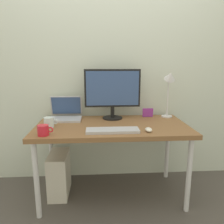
# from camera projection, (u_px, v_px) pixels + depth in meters

# --- Properties ---
(ground_plane) EXTENTS (6.00, 6.00, 0.00)m
(ground_plane) POSITION_uv_depth(u_px,v_px,m) (112.00, 194.00, 2.21)
(ground_plane) COLOR #4C4742
(back_wall) EXTENTS (4.40, 0.04, 2.60)m
(back_wall) POSITION_uv_depth(u_px,v_px,m) (109.00, 61.00, 2.33)
(back_wall) COLOR silver
(back_wall) RESTS_ON ground_plane
(desk) EXTENTS (1.39, 0.72, 0.72)m
(desk) POSITION_uv_depth(u_px,v_px,m) (112.00, 131.00, 2.06)
(desk) COLOR brown
(desk) RESTS_ON ground_plane
(monitor) EXTENTS (0.56, 0.20, 0.50)m
(monitor) POSITION_uv_depth(u_px,v_px,m) (112.00, 91.00, 2.21)
(monitor) COLOR black
(monitor) RESTS_ON desk
(laptop) EXTENTS (0.32, 0.27, 0.23)m
(laptop) POSITION_uv_depth(u_px,v_px,m) (66.00, 113.00, 2.25)
(laptop) COLOR #B2B2B7
(laptop) RESTS_ON desk
(desk_lamp) EXTENTS (0.11, 0.16, 0.49)m
(desk_lamp) POSITION_uv_depth(u_px,v_px,m) (169.00, 84.00, 2.23)
(desk_lamp) COLOR silver
(desk_lamp) RESTS_ON desk
(keyboard) EXTENTS (0.44, 0.14, 0.02)m
(keyboard) POSITION_uv_depth(u_px,v_px,m) (113.00, 130.00, 1.84)
(keyboard) COLOR #B2B2B7
(keyboard) RESTS_ON desk
(mouse) EXTENTS (0.06, 0.09, 0.03)m
(mouse) POSITION_uv_depth(u_px,v_px,m) (149.00, 130.00, 1.84)
(mouse) COLOR silver
(mouse) RESTS_ON desk
(coffee_mug) EXTENTS (0.12, 0.09, 0.08)m
(coffee_mug) POSITION_uv_depth(u_px,v_px,m) (43.00, 130.00, 1.74)
(coffee_mug) COLOR red
(coffee_mug) RESTS_ON desk
(glass_cup) EXTENTS (0.12, 0.09, 0.09)m
(glass_cup) POSITION_uv_depth(u_px,v_px,m) (49.00, 122.00, 1.97)
(glass_cup) COLOR silver
(glass_cup) RESTS_ON desk
(photo_frame) EXTENTS (0.11, 0.02, 0.09)m
(photo_frame) POSITION_uv_depth(u_px,v_px,m) (148.00, 113.00, 2.33)
(photo_frame) COLOR purple
(photo_frame) RESTS_ON desk
(computer_tower) EXTENTS (0.18, 0.36, 0.42)m
(computer_tower) POSITION_uv_depth(u_px,v_px,m) (59.00, 174.00, 2.17)
(computer_tower) COLOR silver
(computer_tower) RESTS_ON ground_plane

